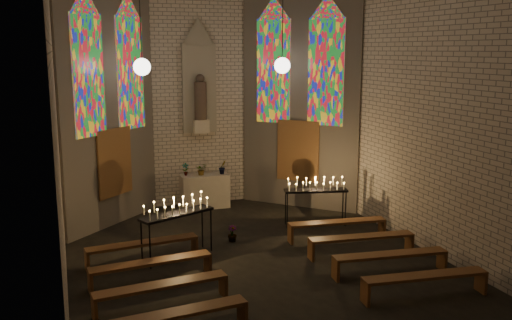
# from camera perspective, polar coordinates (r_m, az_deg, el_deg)

# --- Properties ---
(floor) EXTENTS (12.00, 12.00, 0.00)m
(floor) POSITION_cam_1_polar(r_m,az_deg,el_deg) (12.18, 1.27, -11.35)
(floor) COLOR black
(floor) RESTS_ON ground
(room) EXTENTS (8.22, 12.43, 7.00)m
(room) POSITION_cam_1_polar(r_m,az_deg,el_deg) (14.50, -3.34, 7.36)
(room) COLOR beige
(room) RESTS_ON ground
(altar) EXTENTS (1.40, 0.60, 1.00)m
(altar) POSITION_cam_1_polar(r_m,az_deg,el_deg) (16.99, -5.14, -3.12)
(altar) COLOR beige
(altar) RESTS_ON ground
(flower_vase_left) EXTENTS (0.22, 0.17, 0.37)m
(flower_vase_left) POSITION_cam_1_polar(r_m,az_deg,el_deg) (16.79, -7.07, -0.93)
(flower_vase_left) COLOR #4C723F
(flower_vase_left) RESTS_ON altar
(flower_vase_center) EXTENTS (0.39, 0.37, 0.35)m
(flower_vase_center) POSITION_cam_1_polar(r_m,az_deg,el_deg) (16.80, -5.50, -0.93)
(flower_vase_center) COLOR #4C723F
(flower_vase_center) RESTS_ON altar
(flower_vase_right) EXTENTS (0.28, 0.26, 0.41)m
(flower_vase_right) POSITION_cam_1_polar(r_m,az_deg,el_deg) (16.91, -3.37, -0.70)
(flower_vase_right) COLOR #4C723F
(flower_vase_right) RESTS_ON altar
(aisle_flower_pot) EXTENTS (0.23, 0.23, 0.40)m
(aisle_flower_pot) POSITION_cam_1_polar(r_m,az_deg,el_deg) (14.08, -2.39, -7.36)
(aisle_flower_pot) COLOR #4C723F
(aisle_flower_pot) RESTS_ON ground
(votive_stand_left) EXTENTS (1.79, 1.11, 1.30)m
(votive_stand_left) POSITION_cam_1_polar(r_m,az_deg,el_deg) (12.86, -7.92, -4.95)
(votive_stand_left) COLOR black
(votive_stand_left) RESTS_ON ground
(votive_stand_right) EXTENTS (1.71, 0.78, 1.23)m
(votive_stand_right) POSITION_cam_1_polar(r_m,az_deg,el_deg) (15.18, 6.01, -2.71)
(votive_stand_right) COLOR black
(votive_stand_right) RESTS_ON ground
(pew_left_0) EXTENTS (2.49, 0.61, 0.47)m
(pew_left_0) POSITION_cam_1_polar(r_m,az_deg,el_deg) (12.92, -11.26, -8.41)
(pew_left_0) COLOR brown
(pew_left_0) RESTS_ON ground
(pew_right_0) EXTENTS (2.49, 0.61, 0.47)m
(pew_right_0) POSITION_cam_1_polar(r_m,az_deg,el_deg) (14.30, 8.13, -6.39)
(pew_right_0) COLOR brown
(pew_right_0) RESTS_ON ground
(pew_left_1) EXTENTS (2.49, 0.61, 0.47)m
(pew_left_1) POSITION_cam_1_polar(r_m,az_deg,el_deg) (11.81, -10.43, -10.27)
(pew_left_1) COLOR brown
(pew_left_1) RESTS_ON ground
(pew_right_1) EXTENTS (2.49, 0.61, 0.47)m
(pew_right_1) POSITION_cam_1_polar(r_m,az_deg,el_deg) (13.30, 10.50, -7.81)
(pew_right_1) COLOR brown
(pew_right_1) RESTS_ON ground
(pew_left_2) EXTENTS (2.49, 0.61, 0.47)m
(pew_left_2) POSITION_cam_1_polar(r_m,az_deg,el_deg) (10.71, -9.42, -12.52)
(pew_left_2) COLOR brown
(pew_left_2) RESTS_ON ground
(pew_right_2) EXTENTS (2.49, 0.61, 0.47)m
(pew_right_2) POSITION_cam_1_polar(r_m,az_deg,el_deg) (12.34, 13.28, -9.44)
(pew_right_2) COLOR brown
(pew_right_2) RESTS_ON ground
(pew_left_3) EXTENTS (2.49, 0.61, 0.47)m
(pew_left_3) POSITION_cam_1_polar(r_m,az_deg,el_deg) (9.63, -8.15, -15.27)
(pew_left_3) COLOR brown
(pew_left_3) RESTS_ON ground
(pew_right_3) EXTENTS (2.49, 0.61, 0.47)m
(pew_right_3) POSITION_cam_1_polar(r_m,az_deg,el_deg) (11.42, 16.54, -11.31)
(pew_right_3) COLOR brown
(pew_right_3) RESTS_ON ground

